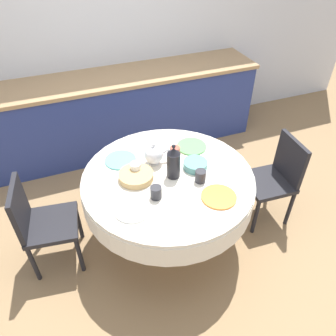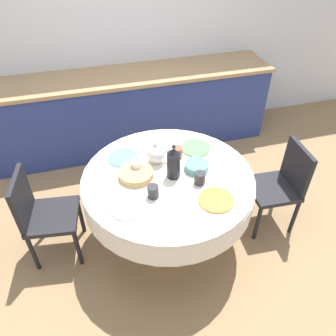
{
  "view_description": "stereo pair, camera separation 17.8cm",
  "coord_description": "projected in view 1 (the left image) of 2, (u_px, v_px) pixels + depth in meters",
  "views": [
    {
      "loc": [
        -0.69,
        -1.8,
        2.39
      ],
      "look_at": [
        0.0,
        0.0,
        0.81
      ],
      "focal_mm": 35.0,
      "sensor_mm": 36.0,
      "label": 1
    },
    {
      "loc": [
        -0.52,
        -1.85,
        2.39
      ],
      "look_at": [
        0.0,
        0.0,
        0.81
      ],
      "focal_mm": 35.0,
      "sensor_mm": 36.0,
      "label": 2
    }
  ],
  "objects": [
    {
      "name": "cup_near_right",
      "position": [
        200.0,
        176.0,
        2.46
      ],
      "size": [
        0.08,
        0.08,
        0.1
      ],
      "primitive_type": "cylinder",
      "color": "#28282D",
      "rests_on": "dining_table"
    },
    {
      "name": "plate_near_left",
      "position": [
        133.0,
        209.0,
        2.25
      ],
      "size": [
        0.26,
        0.26,
        0.01
      ],
      "primitive_type": "cylinder",
      "color": "white",
      "rests_on": "dining_table"
    },
    {
      "name": "cup_far_right",
      "position": [
        175.0,
        152.0,
        2.7
      ],
      "size": [
        0.08,
        0.08,
        0.1
      ],
      "primitive_type": "cylinder",
      "color": "#CC4C3D",
      "rests_on": "dining_table"
    },
    {
      "name": "cup_far_left",
      "position": [
        136.0,
        169.0,
        2.53
      ],
      "size": [
        0.08,
        0.08,
        0.1
      ],
      "primitive_type": "cylinder",
      "color": "white",
      "rests_on": "dining_table"
    },
    {
      "name": "plate_near_right",
      "position": [
        219.0,
        197.0,
        2.35
      ],
      "size": [
        0.26,
        0.26,
        0.01
      ],
      "primitive_type": "cylinder",
      "color": "orange",
      "rests_on": "dining_table"
    },
    {
      "name": "fruit_bowl",
      "position": [
        195.0,
        165.0,
        2.6
      ],
      "size": [
        0.19,
        0.19,
        0.06
      ],
      "primitive_type": "cylinder",
      "color": "#569993",
      "rests_on": "dining_table"
    },
    {
      "name": "coffee_carafe",
      "position": [
        173.0,
        163.0,
        2.46
      ],
      "size": [
        0.1,
        0.1,
        0.3
      ],
      "color": "black",
      "rests_on": "dining_table"
    },
    {
      "name": "plate_far_left",
      "position": [
        120.0,
        160.0,
        2.68
      ],
      "size": [
        0.26,
        0.26,
        0.01
      ],
      "primitive_type": "cylinder",
      "color": "#60BCB7",
      "rests_on": "dining_table"
    },
    {
      "name": "chair_left",
      "position": [
        275.0,
        176.0,
        2.94
      ],
      "size": [
        0.43,
        0.43,
        0.84
      ],
      "rotation": [
        0.0,
        0.0,
        1.5
      ],
      "color": "black",
      "rests_on": "ground_plane"
    },
    {
      "name": "cup_near_left",
      "position": [
        156.0,
        192.0,
        2.32
      ],
      "size": [
        0.08,
        0.08,
        0.1
      ],
      "primitive_type": "cylinder",
      "color": "#28282D",
      "rests_on": "dining_table"
    },
    {
      "name": "teapot",
      "position": [
        154.0,
        154.0,
        2.61
      ],
      "size": [
        0.21,
        0.15,
        0.2
      ],
      "color": "white",
      "rests_on": "dining_table"
    },
    {
      "name": "bread_basket",
      "position": [
        136.0,
        176.0,
        2.5
      ],
      "size": [
        0.27,
        0.27,
        0.05
      ],
      "primitive_type": "cylinder",
      "color": "tan",
      "rests_on": "dining_table"
    },
    {
      "name": "chair_right",
      "position": [
        41.0,
        221.0,
        2.53
      ],
      "size": [
        0.45,
        0.45,
        0.84
      ],
      "rotation": [
        0.0,
        0.0,
        -1.71
      ],
      "color": "black",
      "rests_on": "ground_plane"
    },
    {
      "name": "ground_plane",
      "position": [
        168.0,
        237.0,
        3.0
      ],
      "size": [
        12.0,
        12.0,
        0.0
      ],
      "primitive_type": "plane",
      "color": "#8E704C"
    },
    {
      "name": "wall_back",
      "position": [
        105.0,
        30.0,
        3.55
      ],
      "size": [
        7.0,
        0.05,
        2.6
      ],
      "color": "silver",
      "rests_on": "ground_plane"
    },
    {
      "name": "kitchen_counter",
      "position": [
        120.0,
        112.0,
        3.85
      ],
      "size": [
        3.24,
        0.64,
        0.92
      ],
      "color": "navy",
      "rests_on": "ground_plane"
    },
    {
      "name": "dining_table",
      "position": [
        168.0,
        188.0,
        2.62
      ],
      "size": [
        1.35,
        1.35,
        0.73
      ],
      "color": "brown",
      "rests_on": "ground_plane"
    },
    {
      "name": "plate_far_right",
      "position": [
        192.0,
        146.0,
        2.83
      ],
      "size": [
        0.26,
        0.26,
        0.01
      ],
      "primitive_type": "cylinder",
      "color": "#5BA85B",
      "rests_on": "dining_table"
    }
  ]
}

